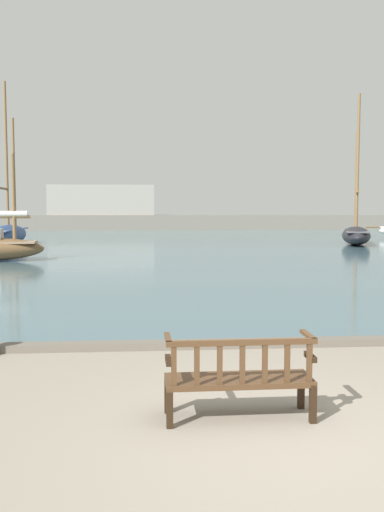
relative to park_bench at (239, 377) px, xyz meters
name	(u,v)px	position (x,y,z in m)	size (l,w,h in m)	color
ground_plane	(294,442)	(0.44, -0.66, -0.47)	(160.00, 160.00, 0.00)	gray
harbor_water	(164,234)	(0.44, 43.34, -0.43)	(100.00, 80.00, 0.08)	#476670
quay_edge_kerb	(234,344)	(0.44, 3.19, -0.41)	(40.00, 0.30, 0.12)	#675F54
park_bench	(239,377)	(0.00, 0.00, 0.00)	(1.61, 0.54, 0.92)	black
sailboat_far_port	(8,233)	(-9.26, 28.63, 0.37)	(1.64, 6.69, 9.61)	navy
sailboat_nearest_starboard	(356,233)	(11.77, 27.97, 0.31)	(3.60, 7.31, 9.12)	black
far_breakwater	(148,218)	(-0.86, 52.12, 0.84)	(59.08, 2.40, 4.62)	slate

